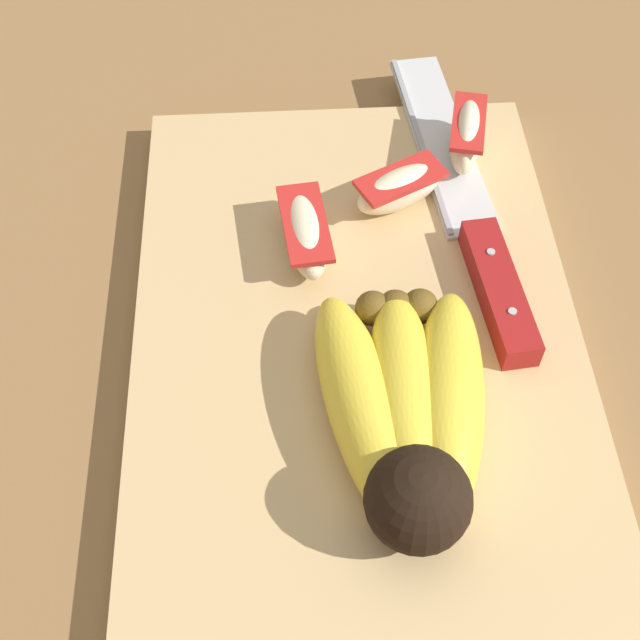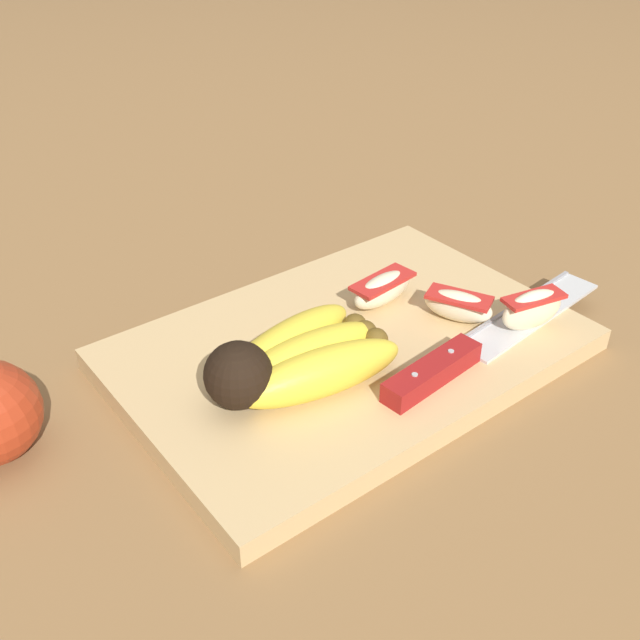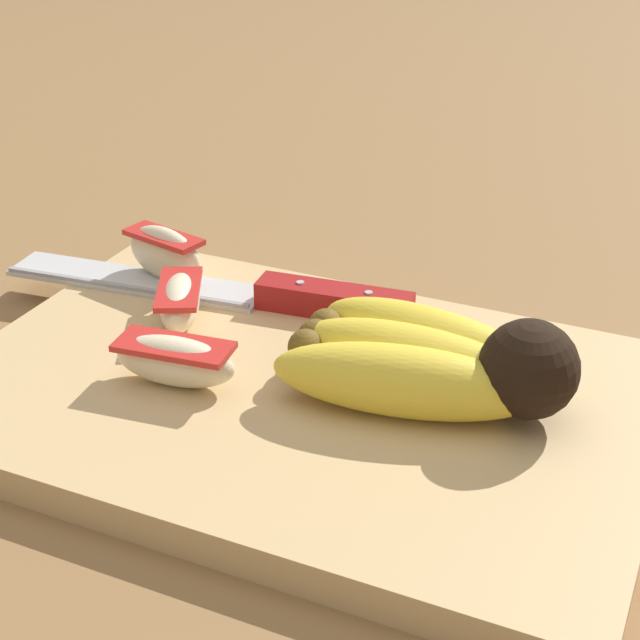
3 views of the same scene
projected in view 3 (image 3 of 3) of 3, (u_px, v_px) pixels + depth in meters
ground_plane at (306, 407)px, 0.57m from camera, size 6.00×6.00×0.00m
cutting_board at (306, 401)px, 0.55m from camera, size 0.39×0.26×0.02m
banana_bunch at (434, 362)px, 0.53m from camera, size 0.16×0.11×0.06m
chefs_knife at (262, 294)px, 0.64m from camera, size 0.28×0.06×0.02m
apple_wedge_near at (180, 301)px, 0.61m from camera, size 0.05×0.07×0.03m
apple_wedge_middle at (165, 253)px, 0.66m from camera, size 0.06×0.03×0.04m
apple_wedge_far at (175, 360)px, 0.54m from camera, size 0.07×0.03×0.03m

